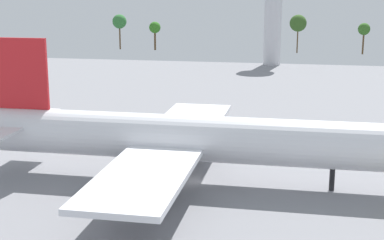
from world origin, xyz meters
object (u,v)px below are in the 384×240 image
(baggage_tug, at_px, (85,141))
(fuel_truck, at_px, (208,118))
(control_tower, at_px, (273,12))
(pushback_tractor, at_px, (36,134))
(cargo_airplane, at_px, (190,139))

(baggage_tug, distance_m, fuel_truck, 26.91)
(baggage_tug, xyz_separation_m, control_tower, (24.81, 111.19, 16.90))
(pushback_tractor, xyz_separation_m, control_tower, (35.10, 108.04, 16.92))
(pushback_tractor, bearing_deg, fuel_truck, 31.85)
(baggage_tug, bearing_deg, control_tower, 77.42)
(pushback_tractor, distance_m, fuel_truck, 32.74)
(fuel_truck, relative_size, control_tower, 0.14)
(fuel_truck, bearing_deg, cargo_airplane, -84.83)
(fuel_truck, xyz_separation_m, control_tower, (7.28, 90.77, 16.77))
(pushback_tractor, relative_size, control_tower, 0.17)
(cargo_airplane, height_order, control_tower, control_tower)
(baggage_tug, bearing_deg, cargo_airplane, -33.39)
(pushback_tractor, height_order, baggage_tug, baggage_tug)
(cargo_airplane, bearing_deg, control_tower, 88.07)
(cargo_airplane, relative_size, pushback_tractor, 12.96)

